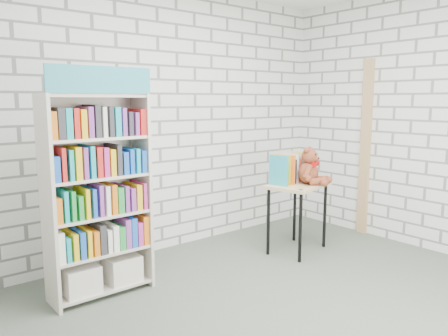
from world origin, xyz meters
TOP-DOWN VIEW (x-y plane):
  - ground at (0.00, 0.00)m, footprint 4.50×4.50m
  - room_shell at (0.00, 0.00)m, footprint 4.52×4.02m
  - bookshelf at (-0.99, 1.36)m, footprint 0.84×0.33m
  - display_table at (1.10, 1.02)m, footprint 0.78×0.63m
  - table_books at (1.07, 1.13)m, footprint 0.52×0.32m
  - teddy_bear at (1.19, 0.93)m, footprint 0.37×0.35m
  - door_trim at (2.23, 0.95)m, footprint 0.05×0.12m

SIDE VIEW (x-z plane):
  - ground at x=0.00m, z-range 0.00..0.00m
  - display_table at x=1.10m, z-range 0.27..1.01m
  - bookshelf at x=-0.99m, z-range -0.08..1.80m
  - table_books at x=1.07m, z-range 0.74..1.03m
  - teddy_bear at x=1.19m, z-range 0.70..1.10m
  - door_trim at x=2.23m, z-range 0.00..2.10m
  - room_shell at x=0.00m, z-range 0.38..3.19m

